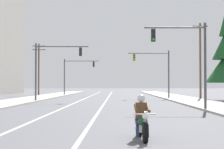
# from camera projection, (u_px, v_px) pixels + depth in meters

# --- Properties ---
(lane_stripe_center) EXTENTS (0.16, 100.00, 0.01)m
(lane_stripe_center) POSITION_uv_depth(u_px,v_px,m) (107.00, 99.00, 51.81)
(lane_stripe_center) COLOR beige
(lane_stripe_center) RESTS_ON ground
(lane_stripe_left) EXTENTS (0.16, 100.00, 0.01)m
(lane_stripe_left) POSITION_uv_depth(u_px,v_px,m) (85.00, 99.00, 51.84)
(lane_stripe_left) COLOR beige
(lane_stripe_left) RESTS_ON ground
(sidewalk_kerb_right) EXTENTS (4.40, 110.00, 0.14)m
(sidewalk_kerb_right) POSITION_uv_depth(u_px,v_px,m) (186.00, 99.00, 46.70)
(sidewalk_kerb_right) COLOR #ADA89E
(sidewalk_kerb_right) RESTS_ON ground
(sidewalk_kerb_left) EXTENTS (4.40, 110.00, 0.14)m
(sidewalk_kerb_left) POSITION_uv_depth(u_px,v_px,m) (28.00, 99.00, 46.92)
(sidewalk_kerb_left) COLOR #ADA89E
(sidewalk_kerb_left) RESTS_ON ground
(motorcycle_with_rider) EXTENTS (0.70, 2.19, 1.46)m
(motorcycle_with_rider) POSITION_uv_depth(u_px,v_px,m) (142.00, 121.00, 13.04)
(motorcycle_with_rider) COLOR black
(motorcycle_with_rider) RESTS_ON ground
(traffic_signal_near_right) EXTENTS (4.42, 0.37, 6.20)m
(traffic_signal_near_right) POSITION_uv_depth(u_px,v_px,m) (188.00, 53.00, 28.36)
(traffic_signal_near_right) COLOR #47474C
(traffic_signal_near_right) RESTS_ON ground
(traffic_signal_near_left) EXTENTS (5.68, 0.42, 6.20)m
(traffic_signal_near_left) POSITION_uv_depth(u_px,v_px,m) (51.00, 63.00, 42.45)
(traffic_signal_near_left) COLOR #47474C
(traffic_signal_near_left) RESTS_ON ground
(traffic_signal_mid_right) EXTENTS (5.33, 0.42, 6.20)m
(traffic_signal_mid_right) POSITION_uv_depth(u_px,v_px,m) (157.00, 67.00, 51.37)
(traffic_signal_mid_right) COLOR #47474C
(traffic_signal_mid_right) RESTS_ON ground
(traffic_signal_mid_left) EXTENTS (5.96, 0.37, 6.20)m
(traffic_signal_mid_left) POSITION_uv_depth(u_px,v_px,m) (75.00, 71.00, 68.16)
(traffic_signal_mid_left) COLOR #47474C
(traffic_signal_mid_left) RESTS_ON ground
(utility_pole_right_far) EXTENTS (1.89, 0.26, 9.54)m
(utility_pole_right_far) POSITION_uv_depth(u_px,v_px,m) (200.00, 60.00, 50.16)
(utility_pole_right_far) COLOR brown
(utility_pole_right_far) RESTS_ON ground
(utility_pole_left_far) EXTENTS (2.38, 0.26, 9.07)m
(utility_pole_left_far) POSITION_uv_depth(u_px,v_px,m) (39.00, 67.00, 70.85)
(utility_pole_left_far) COLOR brown
(utility_pole_left_far) RESTS_ON ground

